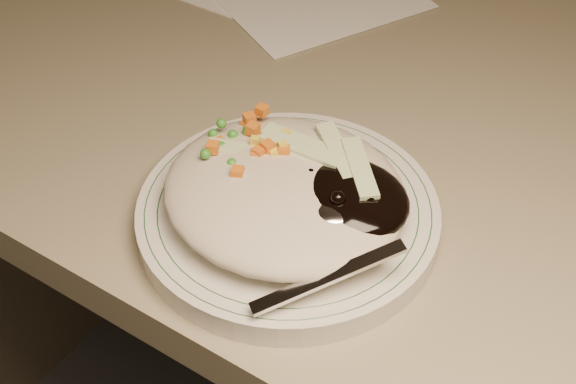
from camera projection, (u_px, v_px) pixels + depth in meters
The scene contains 4 objects.
desk at pixel (482, 273), 0.87m from camera, with size 1.40×0.70×0.74m.
plate at pixel (288, 216), 0.64m from camera, with size 0.24×0.24×0.02m, color silver.
plate_rim at pixel (288, 207), 0.63m from camera, with size 0.23×0.23×0.00m.
meal at pixel (292, 189), 0.61m from camera, with size 0.21×0.19×0.05m.
Camera 1 is at (0.14, 0.78, 1.20)m, focal length 50.00 mm.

